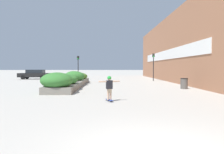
% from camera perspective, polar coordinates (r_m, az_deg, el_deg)
% --- Properties ---
extents(ground_plane, '(300.00, 300.00, 0.00)m').
position_cam_1_polar(ground_plane, '(5.01, 12.43, -18.66)').
color(ground_plane, '#ADA89E').
extents(building_wall_right, '(0.67, 45.65, 8.37)m').
position_cam_1_polar(building_wall_right, '(25.72, 17.16, 7.69)').
color(building_wall_right, '#9E6647').
rests_on(building_wall_right, ground_plane).
extents(planter_box, '(2.36, 13.95, 1.46)m').
position_cam_1_polar(planter_box, '(20.91, -10.64, -0.77)').
color(planter_box, slate).
rests_on(planter_box, ground_plane).
extents(skateboard, '(0.46, 0.81, 0.09)m').
position_cam_1_polar(skateboard, '(11.65, -0.70, -6.05)').
color(skateboard, navy).
rests_on(skateboard, ground_plane).
extents(skateboarder, '(1.14, 0.46, 1.26)m').
position_cam_1_polar(skateboarder, '(11.56, -0.71, -2.20)').
color(skateboarder, tan).
rests_on(skateboarder, skateboard).
extents(trash_bin, '(0.62, 0.62, 0.90)m').
position_cam_1_polar(trash_bin, '(19.35, 18.32, -1.62)').
color(trash_bin, '#514C47').
rests_on(trash_bin, ground_plane).
extents(car_leftmost, '(3.83, 1.91, 1.51)m').
position_cam_1_polar(car_leftmost, '(39.22, 21.37, 0.84)').
color(car_leftmost, silver).
rests_on(car_leftmost, ground_plane).
extents(car_center_left, '(4.67, 1.91, 1.46)m').
position_cam_1_polar(car_center_left, '(35.70, -19.53, 0.71)').
color(car_center_left, black).
rests_on(car_center_left, ground_plane).
extents(traffic_light_left, '(0.28, 0.30, 3.35)m').
position_cam_1_polar(traffic_light_left, '(29.99, -8.85, 3.42)').
color(traffic_light_left, black).
rests_on(traffic_light_left, ground_plane).
extents(traffic_light_right, '(0.28, 0.30, 3.65)m').
position_cam_1_polar(traffic_light_right, '(29.50, 10.78, 3.77)').
color(traffic_light_right, black).
rests_on(traffic_light_right, ground_plane).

